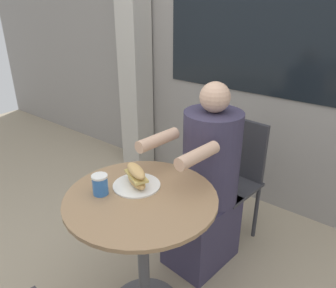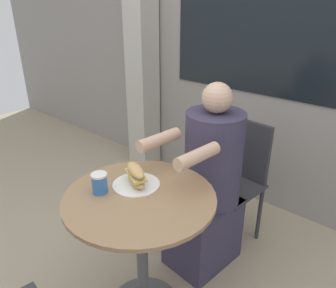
{
  "view_description": "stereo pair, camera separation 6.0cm",
  "coord_description": "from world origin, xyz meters",
  "px_view_note": "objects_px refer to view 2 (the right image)",
  "views": [
    {
      "loc": [
        0.92,
        -0.95,
        1.62
      ],
      "look_at": [
        0.0,
        0.21,
        0.95
      ],
      "focal_mm": 35.0,
      "sensor_mm": 36.0,
      "label": 1
    },
    {
      "loc": [
        0.97,
        -0.91,
        1.62
      ],
      "look_at": [
        0.0,
        0.21,
        0.95
      ],
      "focal_mm": 35.0,
      "sensor_mm": 36.0,
      "label": 2
    }
  ],
  "objects_px": {
    "diner_chair": "(238,171)",
    "drink_cup": "(100,183)",
    "sandwich_on_plate": "(136,178)",
    "seated_diner": "(208,191)",
    "cafe_table": "(141,229)"
  },
  "relations": [
    {
      "from": "diner_chair",
      "to": "drink_cup",
      "type": "distance_m",
      "value": 1.06
    },
    {
      "from": "sandwich_on_plate",
      "to": "seated_diner",
      "type": "bearing_deg",
      "value": 78.12
    },
    {
      "from": "cafe_table",
      "to": "sandwich_on_plate",
      "type": "bearing_deg",
      "value": 145.4
    },
    {
      "from": "seated_diner",
      "to": "sandwich_on_plate",
      "type": "distance_m",
      "value": 0.58
    },
    {
      "from": "diner_chair",
      "to": "sandwich_on_plate",
      "type": "xyz_separation_m",
      "value": [
        -0.12,
        -0.85,
        0.27
      ]
    },
    {
      "from": "seated_diner",
      "to": "drink_cup",
      "type": "relative_size",
      "value": 11.89
    },
    {
      "from": "seated_diner",
      "to": "drink_cup",
      "type": "distance_m",
      "value": 0.74
    },
    {
      "from": "cafe_table",
      "to": "seated_diner",
      "type": "bearing_deg",
      "value": 87.47
    },
    {
      "from": "diner_chair",
      "to": "seated_diner",
      "type": "bearing_deg",
      "value": 93.25
    },
    {
      "from": "cafe_table",
      "to": "seated_diner",
      "type": "distance_m",
      "value": 0.56
    },
    {
      "from": "cafe_table",
      "to": "sandwich_on_plate",
      "type": "height_order",
      "value": "sandwich_on_plate"
    },
    {
      "from": "cafe_table",
      "to": "drink_cup",
      "type": "height_order",
      "value": "drink_cup"
    },
    {
      "from": "seated_diner",
      "to": "sandwich_on_plate",
      "type": "relative_size",
      "value": 5.02
    },
    {
      "from": "seated_diner",
      "to": "drink_cup",
      "type": "xyz_separation_m",
      "value": [
        -0.19,
        -0.66,
        0.28
      ]
    },
    {
      "from": "diner_chair",
      "to": "sandwich_on_plate",
      "type": "distance_m",
      "value": 0.9
    }
  ]
}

